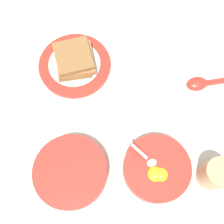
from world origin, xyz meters
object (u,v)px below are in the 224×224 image
object	(u,v)px
toast_sandwich	(74,59)
soup_spoon	(201,83)
egg_bowl	(156,169)
drinking_cup	(215,174)
congee_bowl	(71,172)
toast_plate	(75,65)

from	to	relation	value
toast_sandwich	soup_spoon	world-z (taller)	toast_sandwich
egg_bowl	soup_spoon	distance (m)	0.29
drinking_cup	toast_sandwich	bearing A→B (deg)	116.22
toast_sandwich	congee_bowl	distance (m)	0.32
toast_plate	congee_bowl	size ratio (longest dim) A/B	1.16
toast_sandwich	congee_bowl	size ratio (longest dim) A/B	0.69
soup_spoon	drinking_cup	xyz separation A→B (m)	(-0.10, -0.24, 0.03)
egg_bowl	soup_spoon	world-z (taller)	egg_bowl
toast_plate	soup_spoon	world-z (taller)	soup_spoon
egg_bowl	congee_bowl	bearing A→B (deg)	160.29
congee_bowl	toast_sandwich	bearing A→B (deg)	69.36
toast_sandwich	drinking_cup	world-z (taller)	drinking_cup
egg_bowl	congee_bowl	size ratio (longest dim) A/B	0.91
egg_bowl	toast_plate	bearing A→B (deg)	103.96
toast_sandwich	drinking_cup	distance (m)	0.49
toast_plate	soup_spoon	size ratio (longest dim) A/B	1.49
egg_bowl	toast_sandwich	distance (m)	0.38
egg_bowl	toast_sandwich	world-z (taller)	egg_bowl
toast_plate	soup_spoon	bearing A→B (deg)	-31.46
congee_bowl	drinking_cup	xyz separation A→B (m)	(0.33, -0.14, 0.02)
toast_plate	drinking_cup	bearing A→B (deg)	-63.66
toast_plate	toast_sandwich	xyz separation A→B (m)	(0.00, -0.00, 0.03)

